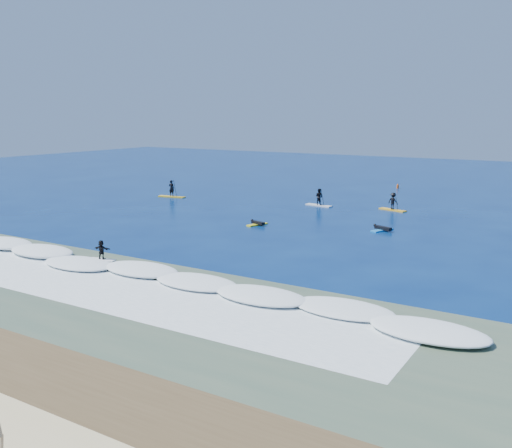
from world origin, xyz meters
The scene contains 11 objects.
ground centered at (0.00, 0.00, 0.00)m, with size 160.00×160.00×0.00m, color #041C4F.
shallow_water centered at (0.00, -14.00, 0.01)m, with size 90.00×13.00×0.01m, color #3D5340.
breaking_wave centered at (0.00, -10.00, 0.00)m, with size 40.00×6.00×0.30m, color white.
whitewater centered at (0.00, -13.00, 0.00)m, with size 34.00×5.00×0.02m, color silver.
sup_paddler_left centered at (-16.13, 13.40, 0.65)m, with size 3.03×1.21×2.07m.
sup_paddler_center centered at (-0.53, 16.27, 0.71)m, with size 2.78×1.13×1.90m.
sup_paddler_right centered at (6.25, 17.46, 0.72)m, with size 2.71×1.44×1.85m.
prone_paddler_near centered at (-0.57, 5.16, 0.13)m, with size 1.45×1.91×0.39m.
prone_paddler_far centered at (8.51, 8.21, 0.14)m, with size 1.58×2.09×0.43m.
wave_surfer centered at (-2.31, -9.45, 0.71)m, with size 1.74×0.79×1.22m.
marker_buoy centered at (1.82, 32.62, 0.28)m, with size 0.27×0.27×0.63m.
Camera 1 is at (22.32, -32.25, 8.66)m, focal length 40.00 mm.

